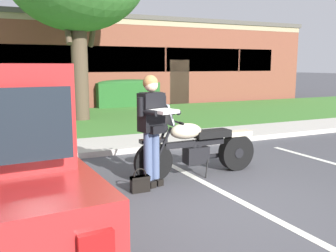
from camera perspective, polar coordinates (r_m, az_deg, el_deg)
name	(u,v)px	position (r m, az deg, el deg)	size (l,w,h in m)	color
ground_plane	(215,204)	(5.10, 7.26, -11.95)	(140.00, 140.00, 0.00)	#424247
curb_strip	(133,150)	(7.95, -5.39, -3.65)	(60.00, 0.20, 0.12)	#B7B2A8
concrete_walk	(121,143)	(8.74, -7.23, -2.62)	(60.00, 1.50, 0.08)	#B7B2A8
grass_lawn	(85,120)	(12.57, -12.71, 0.84)	(60.00, 6.51, 0.06)	#3D752D
stall_stripe_0	(17,232)	(4.60, -22.31, -14.97)	(0.12, 4.40, 0.01)	silver
stall_stripe_1	(229,195)	(5.44, 9.46, -10.56)	(0.12, 4.40, 0.01)	silver
motorcycle	(201,147)	(6.25, 5.16, -3.20)	(2.24, 0.82, 1.26)	black
rider_person	(152,122)	(5.57, -2.46, 0.69)	(0.55, 0.65, 1.70)	black
handbag	(140,182)	(5.49, -4.35, -8.70)	(0.28, 0.13, 0.36)	black
hedge_left	(28,96)	(15.64, -20.90, 4.38)	(2.51, 0.90, 1.24)	#235623
hedge_center_left	(127,93)	(16.43, -6.35, 5.15)	(2.78, 0.90, 1.24)	#235623
brick_building	(57,62)	(21.20, -16.77, 9.45)	(24.11, 10.91, 4.03)	brown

